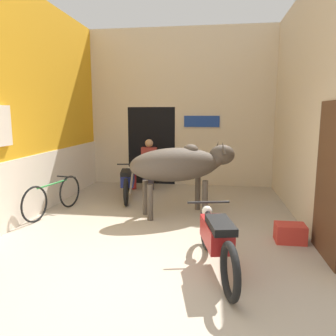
{
  "coord_description": "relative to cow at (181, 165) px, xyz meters",
  "views": [
    {
      "loc": [
        0.92,
        -3.52,
        1.93
      ],
      "look_at": [
        0.08,
        2.37,
        0.94
      ],
      "focal_mm": 35.0,
      "sensor_mm": 36.0,
      "label": 1
    }
  ],
  "objects": [
    {
      "name": "plastic_stool",
      "position": [
        -1.46,
        1.98,
        -0.73
      ],
      "size": [
        0.29,
        0.29,
        0.45
      ],
      "color": "red",
      "rests_on": "ground_plane"
    },
    {
      "name": "bicycle",
      "position": [
        -2.43,
        -0.33,
        -0.63
      ],
      "size": [
        0.49,
        1.66,
        0.67
      ],
      "color": "black",
      "rests_on": "ground_plane"
    },
    {
      "name": "shopkeeper_seated",
      "position": [
        -1.03,
        2.04,
        -0.3
      ],
      "size": [
        0.38,
        0.33,
        1.29
      ],
      "color": "#3D3842",
      "rests_on": "ground_plane"
    },
    {
      "name": "wall_left_shopfront",
      "position": [
        -2.82,
        0.04,
        1.03
      ],
      "size": [
        0.25,
        5.27,
        4.14
      ],
      "color": "orange",
      "rests_on": "ground_plane"
    },
    {
      "name": "wall_right_with_door",
      "position": [
        2.24,
        0.01,
        1.07
      ],
      "size": [
        0.22,
        5.27,
        4.14
      ],
      "color": "beige",
      "rests_on": "ground_plane"
    },
    {
      "name": "wall_back_with_doorway",
      "position": [
        -0.57,
        2.94,
        0.74
      ],
      "size": [
        4.89,
        0.93,
        4.14
      ],
      "color": "beige",
      "rests_on": "ground_plane"
    },
    {
      "name": "crate",
      "position": [
        1.8,
        -1.17,
        -0.83
      ],
      "size": [
        0.44,
        0.32,
        0.28
      ],
      "color": "red",
      "rests_on": "ground_plane"
    },
    {
      "name": "ground_plane",
      "position": [
        -0.29,
        -2.59,
        -0.97
      ],
      "size": [
        30.0,
        30.0,
        0.0
      ],
      "primitive_type": "plane",
      "color": "tan"
    },
    {
      "name": "motorcycle_far",
      "position": [
        -1.33,
        1.08,
        -0.57
      ],
      "size": [
        0.63,
        1.94,
        0.72
      ],
      "color": "black",
      "rests_on": "ground_plane"
    },
    {
      "name": "motorcycle_near",
      "position": [
        0.68,
        -2.24,
        -0.55
      ],
      "size": [
        0.64,
        1.92,
        0.74
      ],
      "color": "black",
      "rests_on": "ground_plane"
    },
    {
      "name": "cow",
      "position": [
        0.0,
        0.0,
        0.0
      ],
      "size": [
        2.12,
        1.35,
        1.41
      ],
      "color": "#4C4238",
      "rests_on": "ground_plane"
    }
  ]
}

